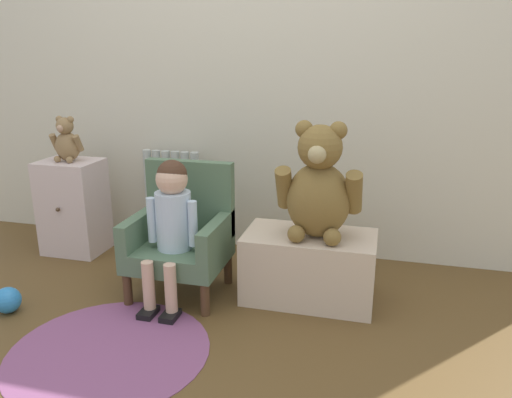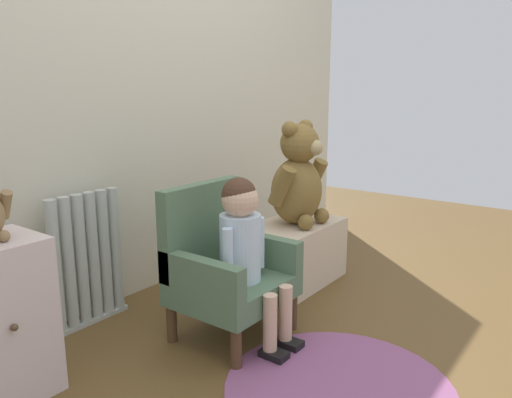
% 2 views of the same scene
% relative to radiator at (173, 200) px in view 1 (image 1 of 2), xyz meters
% --- Properties ---
extents(ground_plane, '(6.00, 6.00, 0.00)m').
position_rel_radiator_xyz_m(ground_plane, '(0.47, -1.01, -0.30)').
color(ground_plane, brown).
extents(back_wall, '(3.80, 0.05, 2.40)m').
position_rel_radiator_xyz_m(back_wall, '(0.47, 0.12, 0.90)').
color(back_wall, beige).
rests_on(back_wall, ground_plane).
extents(radiator, '(0.37, 0.05, 0.60)m').
position_rel_radiator_xyz_m(radiator, '(0.00, 0.00, 0.00)').
color(radiator, '#B1BAB3').
rests_on(radiator, ground_plane).
extents(small_dresser, '(0.34, 0.30, 0.56)m').
position_rel_radiator_xyz_m(small_dresser, '(-0.54, -0.24, -0.02)').
color(small_dresser, beige).
rests_on(small_dresser, ground_plane).
extents(child_armchair, '(0.46, 0.41, 0.65)m').
position_rel_radiator_xyz_m(child_armchair, '(0.29, -0.55, 0.00)').
color(child_armchair, '#516D50').
rests_on(child_armchair, ground_plane).
extents(child_figure, '(0.25, 0.35, 0.70)m').
position_rel_radiator_xyz_m(child_figure, '(0.29, -0.66, 0.15)').
color(child_figure, silver).
rests_on(child_figure, ground_plane).
extents(low_bench, '(0.63, 0.35, 0.33)m').
position_rel_radiator_xyz_m(low_bench, '(0.93, -0.48, -0.13)').
color(low_bench, beige).
rests_on(low_bench, ground_plane).
extents(large_teddy_bear, '(0.40, 0.28, 0.55)m').
position_rel_radiator_xyz_m(large_teddy_bear, '(0.96, -0.50, 0.28)').
color(large_teddy_bear, brown).
rests_on(large_teddy_bear, low_bench).
extents(small_teddy_bear, '(0.19, 0.13, 0.26)m').
position_rel_radiator_xyz_m(small_teddy_bear, '(-0.53, -0.24, 0.38)').
color(small_teddy_bear, olive).
rests_on(small_teddy_bear, small_dresser).
extents(floor_rug, '(0.82, 0.82, 0.01)m').
position_rel_radiator_xyz_m(floor_rug, '(0.21, -1.15, -0.29)').
color(floor_rug, '#854B74').
rests_on(floor_rug, ground_plane).
extents(toy_ball, '(0.12, 0.12, 0.12)m').
position_rel_radiator_xyz_m(toy_ball, '(-0.41, -0.98, -0.24)').
color(toy_ball, '#2E85CD').
rests_on(toy_ball, ground_plane).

